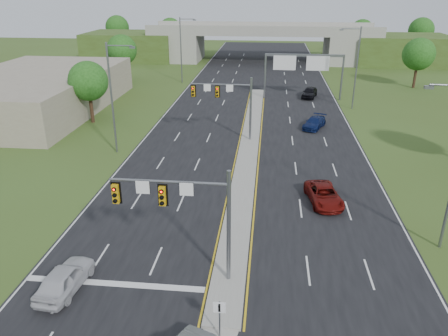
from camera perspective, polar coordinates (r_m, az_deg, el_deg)
ground at (r=26.32m, az=0.59°, el=-14.50°), size 240.00×240.00×0.00m
road at (r=58.11m, az=3.89°, el=6.82°), size 24.00×160.00×0.02m
median at (r=46.66m, az=3.28°, el=2.90°), size 2.00×54.00×0.16m
median_nose at (r=23.21m, az=-0.41°, el=-20.26°), size 2.00×2.00×0.16m
lane_markings at (r=52.31m, az=2.95°, el=5.04°), size 23.72×160.00×0.01m
signal_mast_near at (r=23.98m, az=-4.80°, el=-5.19°), size 6.62×0.60×7.00m
signal_mast_far at (r=47.32m, az=0.75°, el=9.07°), size 6.62×0.60×7.00m
keep_right_sign at (r=21.87m, az=-0.59°, el=-18.49°), size 0.60×0.13×2.20m
sign_gantry at (r=66.80m, az=10.27°, el=13.21°), size 11.58×0.44×6.67m
overpass at (r=101.63m, az=5.05°, el=15.70°), size 80.00×14.00×8.10m
lightpole_l_mid at (r=44.69m, az=-14.28°, el=9.37°), size 2.85×0.25×11.00m
lightpole_l_far at (r=77.99m, az=-5.51°, el=15.43°), size 2.85×0.25×11.00m
lightpole_r_far at (r=62.68m, az=16.80°, el=12.82°), size 2.85×0.25×11.00m
tree_l_near at (r=56.41m, az=-17.32°, el=10.77°), size 4.80×4.80×7.60m
tree_l_mid at (r=80.84m, az=-13.21°, el=14.79°), size 5.20×5.20×8.12m
tree_r_mid at (r=80.26m, az=24.09°, el=13.41°), size 5.20×5.20×8.12m
tree_back_a at (r=122.01m, az=-13.77°, el=17.42°), size 6.00×6.00×8.85m
tree_back_b at (r=118.20m, az=-7.03°, el=17.56°), size 5.60×5.60×8.32m
tree_back_c at (r=117.42m, az=17.57°, el=16.69°), size 5.60×5.60×8.32m
tree_back_d at (r=120.80m, az=24.36°, el=16.08°), size 6.00×6.00×8.85m
commercial_building at (r=65.72m, az=-23.54°, el=9.11°), size 18.00×30.00×5.00m
car_white at (r=26.75m, az=-20.08°, el=-13.34°), size 2.20×4.63×1.53m
car_far_a at (r=35.26m, az=12.92°, el=-3.45°), size 3.04×5.23×1.37m
car_far_b at (r=53.79m, az=11.72°, el=5.82°), size 3.46×4.91×1.32m
car_far_c at (r=68.90m, az=11.11°, el=9.68°), size 2.96×4.99×1.59m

